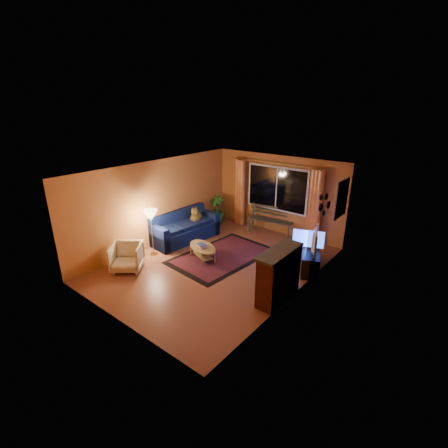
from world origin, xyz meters
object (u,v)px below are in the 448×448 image
Objects in this scene: armchair at (127,256)px; floor_lamp at (152,233)px; bench at (270,227)px; coffee_table at (203,253)px; sofa at (184,226)px; tv_console at (310,259)px.

armchair is 1.02m from floor_lamp.
bench is 1.44× the size of coffee_table.
sofa is (-1.78, -2.11, 0.22)m from bench.
bench is at bearing 120.38° from tv_console.
bench is 4.65m from armchair.
coffee_table is at bearing -110.20° from bench.
floor_lamp reaches higher than coffee_table.
armchair reaches higher than tv_console.
floor_lamp reaches higher than armchair.
sofa is at bearing 154.50° from coffee_table.
armchair reaches higher than coffee_table.
tv_console is at bearing 0.17° from armchair.
bench is at bearing 80.85° from coffee_table.
floor_lamp is 1.25× the size of coffee_table.
tv_console is at bearing 27.87° from coffee_table.
tv_console is (3.84, 0.68, -0.18)m from sofa.
armchair is at bearing -124.30° from coffee_table.
armchair is (-1.55, -4.38, 0.16)m from bench.
floor_lamp is at bearing -152.58° from coffee_table.
floor_lamp is (0.07, -1.29, 0.21)m from sofa.
floor_lamp is at bearing -177.10° from tv_console.
coffee_table is 0.82× the size of tv_console.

